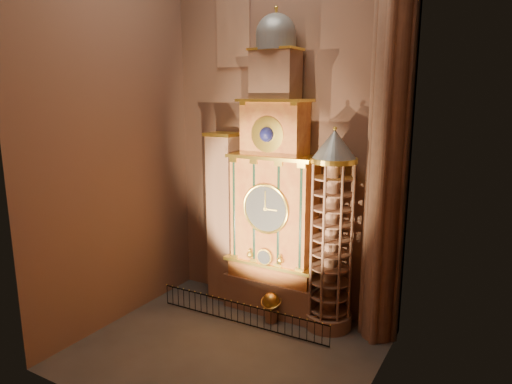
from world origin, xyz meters
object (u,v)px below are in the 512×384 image
Objects in this scene: stair_turret at (331,233)px; astronomical_clock at (274,199)px; iron_railing at (241,314)px; celestial_globe at (271,304)px; portrait_tower at (224,217)px.

astronomical_clock is at bearing 175.70° from stair_turret.
stair_turret reaches higher than iron_railing.
stair_turret is 5.28m from celestial_globe.
stair_turret is at bearing -2.33° from portrait_tower.
stair_turret is 6.36× the size of celestial_globe.
celestial_globe is (0.57, -1.36, -5.66)m from astronomical_clock.
iron_railing is (-0.70, -2.49, -6.04)m from astronomical_clock.
stair_turret is 1.06× the size of iron_railing.
portrait_tower is at bearing 160.84° from celestial_globe.
iron_railing is at bearing -42.84° from portrait_tower.
astronomical_clock is 3.73m from portrait_tower.
stair_turret reaches higher than celestial_globe.
astronomical_clock is at bearing -0.29° from portrait_tower.
astronomical_clock reaches higher than portrait_tower.
astronomical_clock reaches higher than celestial_globe.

